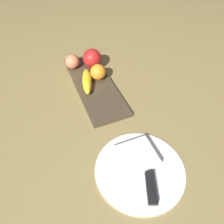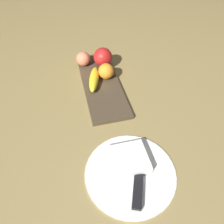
# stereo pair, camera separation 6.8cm
# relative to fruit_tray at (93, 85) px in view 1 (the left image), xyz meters

# --- Properties ---
(ground_plane) EXTENTS (2.40, 2.40, 0.00)m
(ground_plane) POSITION_rel_fruit_tray_xyz_m (-0.02, -0.00, -0.01)
(ground_plane) COLOR olive
(fruit_tray) EXTENTS (0.42, 0.14, 0.01)m
(fruit_tray) POSITION_rel_fruit_tray_xyz_m (0.00, 0.00, 0.00)
(fruit_tray) COLOR #463928
(fruit_tray) RESTS_ON ground_plane
(apple) EXTENTS (0.08, 0.08, 0.08)m
(apple) POSITION_rel_fruit_tray_xyz_m (0.11, -0.04, 0.05)
(apple) COLOR red
(apple) RESTS_ON fruit_tray
(banana) EXTENTS (0.16, 0.07, 0.04)m
(banana) POSITION_rel_fruit_tray_xyz_m (0.00, 0.02, 0.02)
(banana) COLOR yellow
(banana) RESTS_ON fruit_tray
(orange_near_apple) EXTENTS (0.06, 0.06, 0.06)m
(orange_near_apple) POSITION_rel_fruit_tray_xyz_m (0.02, -0.03, 0.04)
(orange_near_apple) COLOR orange
(orange_near_apple) RESTS_ON fruit_tray
(peach) EXTENTS (0.06, 0.06, 0.06)m
(peach) POSITION_rel_fruit_tray_xyz_m (0.14, 0.04, 0.04)
(peach) COLOR #D47854
(peach) RESTS_ON fruit_tray
(dinner_plate) EXTENTS (0.25, 0.25, 0.01)m
(dinner_plate) POSITION_rel_fruit_tray_xyz_m (-0.40, 0.00, -0.00)
(dinner_plate) COLOR white
(dinner_plate) RESTS_ON ground_plane
(folded_napkin) EXTENTS (0.10, 0.11, 0.02)m
(folded_napkin) POSITION_rel_fruit_tray_xyz_m (-0.37, 0.00, 0.01)
(folded_napkin) COLOR white
(folded_napkin) RESTS_ON dinner_plate
(knife) EXTENTS (0.17, 0.09, 0.01)m
(knife) POSITION_rel_fruit_tray_xyz_m (-0.44, -0.01, 0.01)
(knife) COLOR silver
(knife) RESTS_ON dinner_plate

